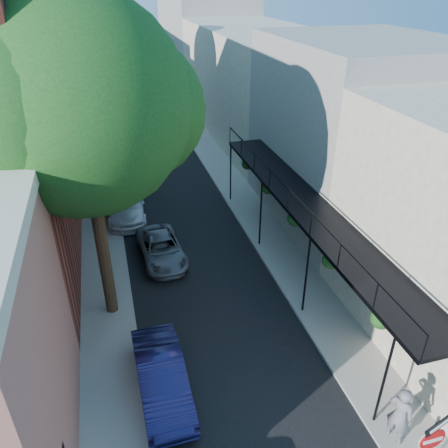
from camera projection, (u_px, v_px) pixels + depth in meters
road_surface at (148, 141)px, 34.63m from camera, size 6.00×64.00×0.01m
sidewalk_left at (96, 144)px, 33.68m from camera, size 2.00×64.00×0.12m
sidewalk_right at (197, 136)px, 35.54m from camera, size 2.00×64.00×0.12m
buildings_left at (4, 87)px, 29.00m from camera, size 10.10×59.10×12.00m
buildings_right at (260, 78)px, 34.10m from camera, size 9.80×55.00×10.00m
sign_post at (431, 442)px, 10.06m from camera, size 0.89×0.17×2.99m
oak_near at (95, 107)px, 13.43m from camera, size 7.48×6.80×11.42m
oak_mid at (93, 82)px, 20.49m from camera, size 6.60×6.00×10.20m
oak_far at (89, 33)px, 27.48m from camera, size 7.70×7.00×11.90m
parked_car_b at (162, 377)px, 13.39m from camera, size 1.52×4.12×1.35m
parked_car_c at (162, 249)px, 19.90m from camera, size 2.10×4.13×1.12m
parked_car_d at (126, 205)px, 23.46m from camera, size 2.16×4.79×1.36m
parked_car_e at (134, 175)px, 27.30m from camera, size 1.43×3.34×1.12m
parked_car_f at (133, 147)px, 31.68m from camera, size 1.50×3.63×1.17m
pedestrian at (400, 415)px, 11.76m from camera, size 0.71×0.83×1.94m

